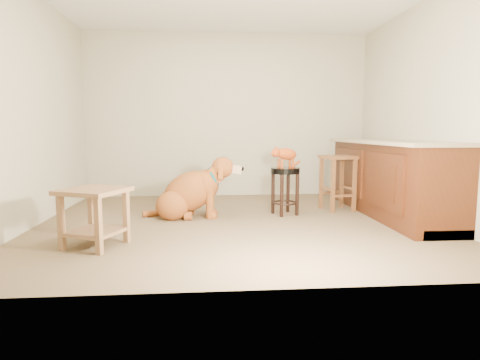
{
  "coord_description": "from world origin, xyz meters",
  "views": [
    {
      "loc": [
        -0.33,
        -4.54,
        1.06
      ],
      "look_at": [
        0.07,
        0.37,
        0.45
      ],
      "focal_mm": 30.0,
      "sensor_mm": 36.0,
      "label": 1
    }
  ],
  "objects": [
    {
      "name": "wood_stool",
      "position": [
        1.4,
        0.63,
        0.38
      ],
      "size": [
        0.47,
        0.47,
        0.73
      ],
      "rotation": [
        0.0,
        0.0,
        0.21
      ],
      "color": "brown",
      "rests_on": "ground"
    },
    {
      "name": "floor",
      "position": [
        0.0,
        0.0,
        0.0
      ],
      "size": [
        4.5,
        4.0,
        0.01
      ],
      "primitive_type": "cube",
      "color": "brown",
      "rests_on": "ground"
    },
    {
      "name": "side_table",
      "position": [
        -1.36,
        -0.86,
        0.35
      ],
      "size": [
        0.68,
        0.68,
        0.54
      ],
      "rotation": [
        0.0,
        0.0,
        -0.42
      ],
      "color": "brown",
      "rests_on": "ground"
    },
    {
      "name": "golden_retriever",
      "position": [
        -0.55,
        0.34,
        0.3
      ],
      "size": [
        1.25,
        0.63,
        0.79
      ],
      "rotation": [
        0.0,
        0.0,
        -0.05
      ],
      "color": "brown",
      "rests_on": "ground"
    },
    {
      "name": "cabinet_run",
      "position": [
        1.94,
        0.3,
        0.44
      ],
      "size": [
        0.7,
        2.56,
        0.94
      ],
      "color": "#3E1B0B",
      "rests_on": "ground"
    },
    {
      "name": "tabby_kitten",
      "position": [
        0.63,
        0.4,
        0.76
      ],
      "size": [
        0.43,
        0.29,
        0.3
      ],
      "rotation": [
        0.0,
        0.0,
        0.34
      ],
      "color": "#91340E",
      "rests_on": "padded_stool"
    },
    {
      "name": "room_shell",
      "position": [
        0.0,
        0.0,
        1.68
      ],
      "size": [
        4.54,
        4.04,
        2.62
      ],
      "color": "#ABA58A",
      "rests_on": "ground"
    },
    {
      "name": "padded_stool",
      "position": [
        0.64,
        0.4,
        0.42
      ],
      "size": [
        0.39,
        0.39,
        0.6
      ],
      "rotation": [
        0.0,
        0.0,
        0.34
      ],
      "color": "black",
      "rests_on": "ground"
    }
  ]
}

